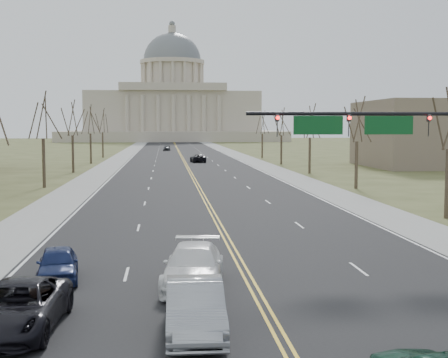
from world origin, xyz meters
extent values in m
plane|color=#454B25|center=(0.00, 0.00, 0.00)|extent=(600.00, 600.00, 0.00)
cube|color=black|center=(0.00, 110.00, 0.01)|extent=(20.00, 380.00, 0.01)
cube|color=black|center=(0.00, 6.00, 0.01)|extent=(120.00, 14.00, 0.01)
cube|color=gray|center=(-12.00, 110.00, 0.01)|extent=(4.00, 380.00, 0.03)
cube|color=gray|center=(12.00, 110.00, 0.01)|extent=(4.00, 380.00, 0.03)
cube|color=gold|center=(0.00, 110.00, 0.01)|extent=(0.42, 380.00, 0.01)
cube|color=silver|center=(-9.80, 110.00, 0.01)|extent=(0.15, 380.00, 0.01)
cube|color=silver|center=(9.80, 110.00, 0.01)|extent=(0.15, 380.00, 0.01)
cube|color=#B7AA99|center=(0.00, 250.00, 2.00)|extent=(90.00, 60.00, 4.00)
cube|color=#B7AA99|center=(0.00, 250.00, 12.00)|extent=(70.00, 40.00, 16.00)
cube|color=#B7AA99|center=(0.00, 229.50, 21.50)|extent=(42.00, 3.00, 3.00)
cylinder|color=#B7AA99|center=(0.00, 250.00, 26.00)|extent=(24.00, 24.00, 12.00)
cylinder|color=#B7AA99|center=(0.00, 250.00, 32.80)|extent=(27.00, 27.00, 1.60)
ellipsoid|color=slate|center=(0.00, 250.00, 33.60)|extent=(24.00, 24.00, 22.80)
cylinder|color=#B7AA99|center=(0.00, 250.00, 46.50)|extent=(3.20, 3.20, 3.00)
sphere|color=slate|center=(0.00, 250.00, 48.80)|extent=(2.40, 2.40, 2.40)
cylinder|color=black|center=(6.50, 13.50, 6.80)|extent=(12.00, 0.18, 0.18)
imported|color=black|center=(9.50, 13.50, 6.25)|extent=(0.35, 0.40, 1.10)
sphere|color=#FF0C0C|center=(9.50, 13.35, 6.60)|extent=(0.18, 0.18, 0.18)
imported|color=black|center=(5.50, 13.50, 6.25)|extent=(0.35, 0.40, 1.10)
sphere|color=#FF0C0C|center=(5.50, 13.35, 6.60)|extent=(0.18, 0.18, 0.18)
imported|color=black|center=(2.00, 13.50, 6.25)|extent=(0.35, 0.40, 1.10)
sphere|color=#FF0C0C|center=(2.00, 13.35, 6.60)|extent=(0.18, 0.18, 0.18)
cube|color=#0C4C1E|center=(7.50, 13.50, 6.25)|extent=(2.40, 0.12, 0.90)
cube|color=#0C4C1E|center=(4.00, 13.50, 6.25)|extent=(2.40, 0.12, 0.90)
cylinder|color=#3E3325|center=(15.50, 24.00, 2.34)|extent=(0.32, 0.32, 4.68)
cylinder|color=#3E3325|center=(15.50, 44.00, 2.34)|extent=(0.32, 0.32, 4.68)
cylinder|color=#3E3325|center=(-15.50, 48.00, 2.48)|extent=(0.32, 0.32, 4.95)
cylinder|color=#3E3325|center=(15.50, 64.00, 2.34)|extent=(0.32, 0.32, 4.68)
cylinder|color=#3E3325|center=(-15.50, 68.00, 2.48)|extent=(0.32, 0.32, 4.95)
cylinder|color=#3E3325|center=(15.50, 84.00, 2.34)|extent=(0.32, 0.32, 4.68)
cylinder|color=#3E3325|center=(-15.50, 88.00, 2.48)|extent=(0.32, 0.32, 4.95)
cylinder|color=#3E3325|center=(15.50, 104.00, 2.34)|extent=(0.32, 0.32, 4.68)
cylinder|color=#3E3325|center=(-15.50, 108.00, 2.48)|extent=(0.32, 0.32, 4.95)
imported|color=#989B9F|center=(-2.49, 2.20, 0.81)|extent=(1.76, 4.88, 1.60)
imported|color=black|center=(-7.82, 2.93, 0.76)|extent=(2.75, 5.49, 1.49)
imported|color=white|center=(-2.29, 7.70, 0.81)|extent=(2.85, 5.71, 1.59)
imported|color=navy|center=(-7.68, 9.19, 0.68)|extent=(2.09, 4.11, 1.34)
imported|color=black|center=(2.24, 90.21, 0.68)|extent=(2.76, 5.02, 1.33)
imported|color=#4F5357|center=(-2.90, 139.82, 0.70)|extent=(1.92, 4.16, 1.38)
camera|label=1|loc=(-3.35, -15.99, 6.23)|focal=50.00mm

